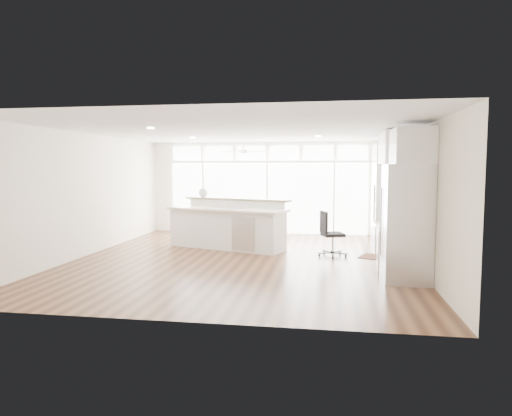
# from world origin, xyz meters

# --- Properties ---
(floor) EXTENTS (7.00, 8.00, 0.02)m
(floor) POSITION_xyz_m (0.00, 0.00, -0.01)
(floor) COLOR #3C2012
(floor) RESTS_ON ground
(ceiling) EXTENTS (7.00, 8.00, 0.02)m
(ceiling) POSITION_xyz_m (0.00, 0.00, 2.70)
(ceiling) COLOR white
(ceiling) RESTS_ON wall_back
(wall_back) EXTENTS (7.00, 0.04, 2.70)m
(wall_back) POSITION_xyz_m (0.00, 4.00, 1.35)
(wall_back) COLOR white
(wall_back) RESTS_ON floor
(wall_front) EXTENTS (7.00, 0.04, 2.70)m
(wall_front) POSITION_xyz_m (0.00, -4.00, 1.35)
(wall_front) COLOR white
(wall_front) RESTS_ON floor
(wall_left) EXTENTS (0.04, 8.00, 2.70)m
(wall_left) POSITION_xyz_m (-3.50, 0.00, 1.35)
(wall_left) COLOR white
(wall_left) RESTS_ON floor
(wall_right) EXTENTS (0.04, 8.00, 2.70)m
(wall_right) POSITION_xyz_m (3.50, 0.00, 1.35)
(wall_right) COLOR white
(wall_right) RESTS_ON floor
(glass_wall) EXTENTS (5.80, 0.06, 2.08)m
(glass_wall) POSITION_xyz_m (0.00, 3.94, 1.05)
(glass_wall) COLOR white
(glass_wall) RESTS_ON wall_back
(transom_row) EXTENTS (5.90, 0.06, 0.40)m
(transom_row) POSITION_xyz_m (0.00, 3.94, 2.38)
(transom_row) COLOR white
(transom_row) RESTS_ON wall_back
(desk_window) EXTENTS (0.04, 0.85, 0.85)m
(desk_window) POSITION_xyz_m (3.46, 0.30, 1.55)
(desk_window) COLOR silver
(desk_window) RESTS_ON wall_right
(ceiling_fan) EXTENTS (1.16, 1.16, 0.32)m
(ceiling_fan) POSITION_xyz_m (-0.50, 2.80, 2.48)
(ceiling_fan) COLOR white
(ceiling_fan) RESTS_ON ceiling
(recessed_lights) EXTENTS (3.40, 3.00, 0.02)m
(recessed_lights) POSITION_xyz_m (0.00, 0.20, 2.68)
(recessed_lights) COLOR beige
(recessed_lights) RESTS_ON ceiling
(oven_cabinet) EXTENTS (0.64, 1.20, 2.50)m
(oven_cabinet) POSITION_xyz_m (3.17, 1.80, 1.25)
(oven_cabinet) COLOR white
(oven_cabinet) RESTS_ON floor
(desk_nook) EXTENTS (0.72, 1.30, 0.76)m
(desk_nook) POSITION_xyz_m (3.13, 0.30, 0.38)
(desk_nook) COLOR white
(desk_nook) RESTS_ON floor
(upper_cabinets) EXTENTS (0.64, 1.30, 0.64)m
(upper_cabinets) POSITION_xyz_m (3.17, 0.30, 2.35)
(upper_cabinets) COLOR white
(upper_cabinets) RESTS_ON wall_right
(refrigerator) EXTENTS (0.76, 0.90, 2.00)m
(refrigerator) POSITION_xyz_m (3.11, -1.35, 1.00)
(refrigerator) COLOR silver
(refrigerator) RESTS_ON floor
(fridge_cabinet) EXTENTS (0.64, 0.90, 0.60)m
(fridge_cabinet) POSITION_xyz_m (3.17, -1.35, 2.30)
(fridge_cabinet) COLOR white
(fridge_cabinet) RESTS_ON wall_right
(framed_photos) EXTENTS (0.06, 0.22, 0.80)m
(framed_photos) POSITION_xyz_m (3.46, 0.92, 1.40)
(framed_photos) COLOR black
(framed_photos) RESTS_ON wall_right
(kitchen_island) EXTENTS (3.19, 2.04, 1.19)m
(kitchen_island) POSITION_xyz_m (-0.63, 1.29, 0.59)
(kitchen_island) COLOR white
(kitchen_island) RESTS_ON floor
(rug) EXTENTS (1.07, 0.93, 0.01)m
(rug) POSITION_xyz_m (2.95, 0.68, 0.01)
(rug) COLOR #371C11
(rug) RESTS_ON floor
(office_chair) EXTENTS (0.64, 0.62, 0.98)m
(office_chair) POSITION_xyz_m (1.89, 0.68, 0.49)
(office_chair) COLOR black
(office_chair) RESTS_ON floor
(fishbowl) EXTENTS (0.30, 0.30, 0.24)m
(fishbowl) POSITION_xyz_m (-1.40, 1.98, 1.31)
(fishbowl) COLOR silver
(fishbowl) RESTS_ON kitchen_island
(monitor) EXTENTS (0.12, 0.52, 0.43)m
(monitor) POSITION_xyz_m (3.05, 0.30, 0.97)
(monitor) COLOR black
(monitor) RESTS_ON desk_nook
(keyboard) EXTENTS (0.14, 0.32, 0.02)m
(keyboard) POSITION_xyz_m (2.88, 0.30, 0.77)
(keyboard) COLOR silver
(keyboard) RESTS_ON desk_nook
(potted_plant) EXTENTS (0.28, 0.30, 0.22)m
(potted_plant) POSITION_xyz_m (3.17, 1.80, 2.61)
(potted_plant) COLOR #2F5524
(potted_plant) RESTS_ON oven_cabinet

